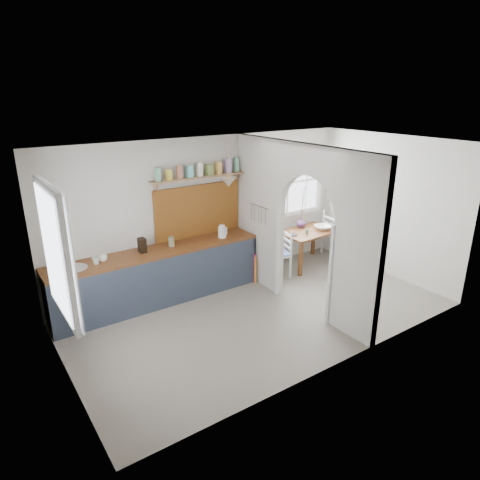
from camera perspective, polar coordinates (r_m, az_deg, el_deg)
floor at (r=6.85m, az=2.87°, el=-9.72°), size 5.80×3.20×0.01m
ceiling at (r=6.02m, az=3.29°, el=12.42°), size 5.80×3.20×0.01m
walls at (r=6.32m, az=3.06°, el=0.63°), size 5.81×3.21×2.60m
partition at (r=6.74m, az=7.53°, el=3.07°), size 0.12×3.20×2.60m
kitchen_window at (r=5.08m, az=-23.53°, el=-1.61°), size 0.10×1.16×1.50m
nook_window at (r=8.51m, az=6.38°, el=7.58°), size 1.76×0.10×1.30m
counter at (r=7.17m, az=-10.86°, el=-4.60°), size 3.50×0.60×0.90m
sink at (r=6.62m, az=-21.31°, el=-3.62°), size 0.40×0.40×0.02m
backsplash at (r=7.46m, az=-5.58°, el=3.93°), size 1.65×0.03×0.90m
shelf at (r=7.24m, az=-5.42°, el=8.81°), size 1.75×0.20×0.21m
pendant_lamp at (r=7.15m, az=-1.54°, el=7.72°), size 0.26×0.26×0.16m
utensil_rail at (r=7.31m, az=2.60°, el=4.50°), size 0.02×0.50×0.02m
dining_table at (r=8.62m, az=8.97°, el=-1.02°), size 1.17×0.81×0.71m
chair_left at (r=7.98m, az=4.98°, el=-1.72°), size 0.52×0.52×0.92m
chair_right at (r=9.24m, az=12.68°, el=0.93°), size 0.47×0.47×0.95m
kettle at (r=7.40m, az=-2.40°, el=1.17°), size 0.20×0.17×0.23m
mug_a at (r=6.64m, az=-18.65°, el=-2.64°), size 0.13×0.13×0.10m
mug_b at (r=6.72m, az=-17.82°, el=-2.29°), size 0.16×0.16×0.10m
knife_block at (r=6.91m, az=-12.91°, el=-0.68°), size 0.11×0.15×0.23m
jar at (r=7.09m, az=-9.14°, el=-0.20°), size 0.13×0.13×0.16m
towel_magenta at (r=7.74m, az=1.96°, el=-3.84°), size 0.02×0.03×0.56m
towel_orange at (r=7.73m, az=2.07°, el=-4.08°), size 0.02×0.03×0.53m
bowl at (r=8.63m, az=10.97°, el=1.66°), size 0.41×0.41×0.08m
table_cup at (r=8.33m, az=8.91°, el=1.15°), size 0.12×0.12×0.08m
plate at (r=8.21m, az=7.02°, el=0.72°), size 0.23×0.23×0.02m
vase at (r=8.67m, az=8.15°, el=2.31°), size 0.20×0.20×0.20m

